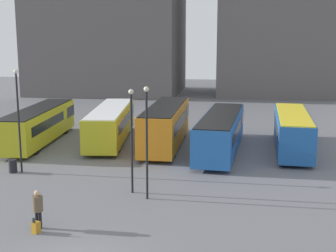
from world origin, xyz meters
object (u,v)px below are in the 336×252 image
Objects in this scene: bus_1 at (111,123)px; lamp_post_2 at (132,133)px; bus_0 at (39,124)px; bus_3 at (221,131)px; lamp_post_0 at (147,134)px; suitcase at (36,227)px; lamp_post_1 at (18,114)px; trash_bin at (13,166)px; bus_4 at (292,130)px; traveler at (38,206)px; bus_2 at (166,124)px.

lamp_post_2 is (4.62, -12.47, 1.85)m from bus_1.
bus_0 is at bearing 132.57° from lamp_post_2.
lamp_post_0 is (-3.51, -11.14, 1.96)m from bus_3.
suitcase is at bearing -116.85° from lamp_post_2.
suitcase is at bearing -60.98° from lamp_post_1.
bus_3 is at bearing 72.50° from lamp_post_0.
lamp_post_0 reaches higher than trash_bin.
bus_0 is 16.70m from lamp_post_0.
bus_4 is 21.81m from suitcase.
traveler is at bearing 158.31° from bus_3.
traveler is 6.72m from lamp_post_2.
lamp_post_2 is (-0.12, -11.51, 1.64)m from bus_2.
suitcase is 10.26m from trash_bin.
traveler is (-13.02, -17.01, -0.50)m from bus_4.
bus_0 is 0.99× the size of bus_3.
bus_3 is (14.84, -0.97, 0.01)m from bus_0.
lamp_post_1 is (-4.87, 8.79, 3.56)m from suitcase.
bus_2 reaches higher than suitcase.
lamp_post_0 is 1.04× the size of lamp_post_2.
traveler is at bearing 28.94° from suitcase.
lamp_post_0 is 10.60m from trash_bin.
bus_0 is 8.78m from trash_bin.
bus_3 is at bearing 30.95° from lamp_post_1.
trash_bin is (-9.47, 3.60, -3.12)m from lamp_post_0.
bus_0 is 2.11× the size of lamp_post_2.
bus_4 is (9.78, 0.03, -0.20)m from bus_2.
lamp_post_2 is (-1.01, 0.87, -0.13)m from lamp_post_0.
bus_4 is 1.82× the size of lamp_post_0.
suitcase is at bearing -128.37° from lamp_post_0.
bus_0 is 20.22m from bus_4.
bus_0 is at bearing 102.38° from trash_bin.
lamp_post_2 is (3.03, 5.98, 3.15)m from suitcase.
lamp_post_1 is at bearing 160.41° from lamp_post_2.
trash_bin is at bearing -171.47° from lamp_post_1.
bus_4 is at bearing 25.65° from trash_bin.
lamp_post_0 is 7.13× the size of trash_bin.
bus_0 is 2.02× the size of lamp_post_0.
bus_1 is at bearing 110.35° from lamp_post_2.
bus_1 is at bearing 68.53° from trash_bin.
lamp_post_0 is at bearing -20.84° from trash_bin.
bus_3 reaches higher than bus_0.
suitcase is at bearing 159.31° from bus_3.
lamp_post_1 reaches higher than trash_bin.
bus_4 is 21.43m from traveler.
bus_2 is 17.30m from traveler.
suitcase is (-7.55, -16.24, -1.32)m from bus_3.
bus_1 is 13.42m from lamp_post_2.
bus_2 is 1.87× the size of lamp_post_0.
bus_0 is 1.11× the size of bus_4.
bus_0 is 6.79× the size of traveler.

